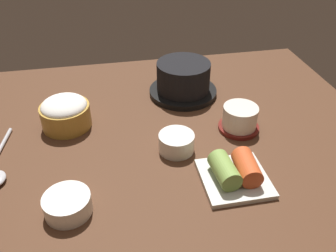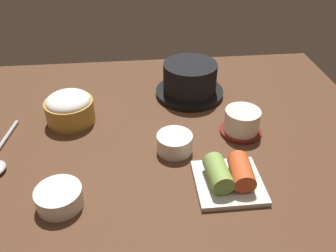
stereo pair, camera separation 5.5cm
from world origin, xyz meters
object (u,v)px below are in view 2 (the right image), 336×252
Objects in this scene: kimchi_plate at (229,176)px; side_bowl_near at (59,197)px; tea_cup_with_saucer at (242,122)px; banchan_cup_center at (175,142)px; stone_pot at (190,80)px; rice_bowl at (69,107)px.

kimchi_plate reaches higher than side_bowl_near.
tea_cup_with_saucer is 40.68cm from side_bowl_near.
side_bowl_near is at bearing -176.59° from kimchi_plate.
side_bowl_near is at bearing -149.23° from banchan_cup_center.
banchan_cup_center is 24.92cm from side_bowl_near.
kimchi_plate is at bearing 3.41° from side_bowl_near.
stone_pot is 1.91× the size of tea_cup_with_saucer.
side_bowl_near is (-36.72, -17.47, -1.00)cm from tea_cup_with_saucer.
tea_cup_with_saucer is at bearing -63.58° from stone_pot.
tea_cup_with_saucer is at bearing 67.19° from kimchi_plate.
tea_cup_with_saucer reaches higher than kimchi_plate.
kimchi_plate is (2.18, -33.33, -2.19)cm from stone_pot.
stone_pot is at bearing 93.75° from kimchi_plate.
stone_pot reaches higher than tea_cup_with_saucer.
tea_cup_with_saucer is (8.78, -17.66, -1.39)cm from stone_pot.
kimchi_plate is at bearing -112.81° from tea_cup_with_saucer.
rice_bowl is at bearing -162.74° from stone_pot.
rice_bowl is 26.18cm from side_bowl_near.
stone_pot is 2.16× the size of side_bowl_near.
tea_cup_with_saucer is at bearing 25.44° from side_bowl_near.
kimchi_plate is at bearing -86.25° from stone_pot.
side_bowl_near is (-21.41, -12.75, -0.20)cm from banchan_cup_center.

